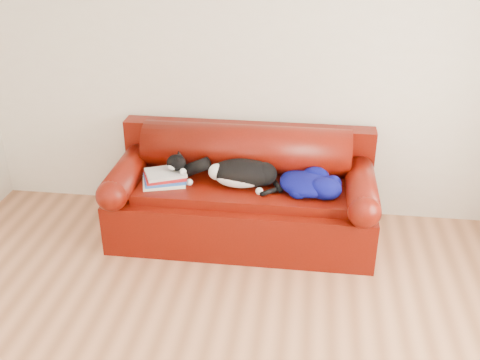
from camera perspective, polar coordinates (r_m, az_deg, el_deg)
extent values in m
cube|color=beige|center=(4.67, 0.34, 11.48)|extent=(4.50, 0.02, 2.60)
cube|color=#3D0802|center=(4.63, 0.24, -3.35)|extent=(2.10, 0.90, 0.42)
cube|color=#3D0802|center=(4.47, 0.17, -1.00)|extent=(1.66, 0.62, 0.10)
cylinder|color=black|center=(4.65, -11.81, -6.52)|extent=(0.06, 0.06, 0.05)
cylinder|color=black|center=(4.44, 11.79, -8.26)|extent=(0.06, 0.06, 0.05)
cylinder|color=black|center=(5.18, -9.55, -2.57)|extent=(0.06, 0.06, 0.05)
cylinder|color=black|center=(5.00, 11.39, -3.93)|extent=(0.06, 0.06, 0.05)
cube|color=#3D0802|center=(4.84, 0.79, 0.98)|extent=(2.10, 0.18, 0.85)
cylinder|color=#3D0802|center=(4.64, 0.65, 3.23)|extent=(1.70, 0.40, 0.40)
cylinder|color=#3D0802|center=(4.67, -11.14, 0.98)|extent=(0.24, 0.88, 0.24)
sphere|color=#3D0802|center=(4.30, -12.90, -1.56)|extent=(0.24, 0.24, 0.24)
cylinder|color=#3D0802|center=(4.46, 12.18, -0.40)|extent=(0.24, 0.88, 0.24)
sphere|color=#3D0802|center=(4.08, 12.54, -3.20)|extent=(0.24, 0.24, 0.24)
cube|color=silver|center=(4.50, -7.64, -0.15)|extent=(0.39, 0.34, 0.02)
cube|color=white|center=(4.50, -7.64, -0.15)|extent=(0.37, 0.32, 0.02)
cube|color=blue|center=(4.49, -7.66, 0.13)|extent=(0.38, 0.34, 0.02)
cube|color=white|center=(4.49, -7.66, 0.13)|extent=(0.37, 0.32, 0.02)
cube|color=#AF1416|center=(4.48, -7.68, 0.42)|extent=(0.38, 0.34, 0.02)
cube|color=white|center=(4.48, -7.68, 0.42)|extent=(0.36, 0.32, 0.02)
cube|color=silver|center=(4.47, -7.70, 0.70)|extent=(0.37, 0.34, 0.02)
cube|color=white|center=(4.47, -7.70, 0.70)|extent=(0.36, 0.32, 0.02)
ellipsoid|color=black|center=(4.39, 0.37, 0.73)|extent=(0.53, 0.31, 0.21)
ellipsoid|color=silver|center=(4.35, -0.08, -0.06)|extent=(0.37, 0.18, 0.13)
ellipsoid|color=silver|center=(4.39, -2.31, 0.83)|extent=(0.15, 0.14, 0.13)
ellipsoid|color=black|center=(4.38, 2.42, 0.43)|extent=(0.22, 0.22, 0.18)
ellipsoid|color=black|center=(4.43, -3.93, 1.88)|extent=(0.16, 0.15, 0.13)
ellipsoid|color=silver|center=(4.40, -4.31, 1.47)|extent=(0.08, 0.07, 0.05)
sphere|color=#BF7272|center=(4.40, -4.55, 1.48)|extent=(0.02, 0.02, 0.02)
cone|color=black|center=(4.37, -3.86, 2.41)|extent=(0.06, 0.05, 0.06)
cone|color=black|center=(4.43, -3.62, 2.79)|extent=(0.06, 0.05, 0.06)
cylinder|color=black|center=(4.36, 3.79, -0.57)|extent=(0.10, 0.18, 0.05)
sphere|color=silver|center=(4.42, -2.92, -0.27)|extent=(0.05, 0.05, 0.05)
sphere|color=silver|center=(4.29, 1.97, -1.14)|extent=(0.05, 0.05, 0.05)
ellipsoid|color=#070240|center=(4.34, 6.84, -0.33)|extent=(0.48, 0.44, 0.14)
ellipsoid|color=#070240|center=(4.27, 8.63, -0.78)|extent=(0.29, 0.26, 0.16)
ellipsoid|color=#070240|center=(4.43, 5.70, 0.08)|extent=(0.30, 0.33, 0.10)
ellipsoid|color=#070240|center=(4.44, 7.71, 0.42)|extent=(0.24, 0.20, 0.16)
ellipsoid|color=#070240|center=(4.27, 6.00, -1.07)|extent=(0.19, 0.20, 0.10)
ellipsoid|color=silver|center=(4.26, 7.62, -0.65)|extent=(0.20, 0.10, 0.04)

